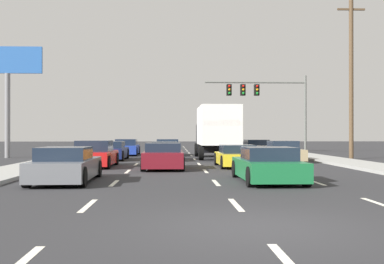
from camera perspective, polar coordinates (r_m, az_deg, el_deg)
ground_plane at (r=33.59m, az=0.12°, el=-3.02°), size 140.00×140.00×0.00m
sidewalk_right at (r=30.15m, az=16.30°, el=-3.20°), size 2.45×80.00×0.14m
sidewalk_left at (r=29.33m, az=-15.63°, el=-3.29°), size 2.45×80.00×0.14m
lane_markings at (r=31.19m, az=0.31°, el=-3.23°), size 6.94×62.00×0.01m
car_blue at (r=37.33m, az=-7.74°, el=-1.87°), size 1.90×4.69×1.24m
car_navy at (r=30.78m, az=-9.62°, el=-2.24°), size 2.01×4.29×1.18m
car_red at (r=24.43m, az=-11.43°, el=-2.69°), size 1.97×4.31×1.31m
car_gray at (r=17.01m, az=-14.69°, el=-3.89°), size 1.97×4.65×1.20m
car_silver at (r=36.73m, az=-2.89°, el=-1.90°), size 1.95×4.51×1.24m
car_orange at (r=30.18m, az=-3.27°, el=-2.33°), size 1.94×4.25×1.16m
car_maroon at (r=22.49m, az=-3.43°, el=-2.96°), size 1.92×4.04×1.22m
box_truck at (r=32.06m, az=2.92°, el=0.29°), size 2.63×7.82×3.40m
car_yellow at (r=24.03m, az=5.33°, el=-2.91°), size 1.95×4.07×1.10m
car_green at (r=16.75m, az=8.96°, el=-3.97°), size 1.99×4.46×1.20m
car_white at (r=36.86m, az=7.58°, el=-1.88°), size 1.94×4.43×1.20m
car_tan at (r=29.04m, az=10.68°, el=-2.36°), size 1.87×4.68×1.23m
traffic_signal_mast at (r=41.75m, az=7.97°, el=4.42°), size 8.76×0.69×6.66m
utility_pole_mid at (r=33.00m, az=18.31°, el=6.15°), size 1.80×0.28×10.31m
roadside_billboard at (r=35.38m, az=-20.98°, el=6.11°), size 4.66×0.36×7.61m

